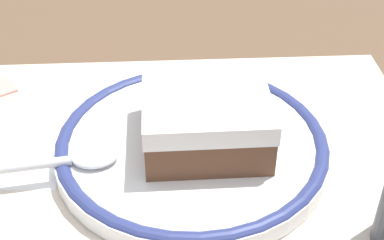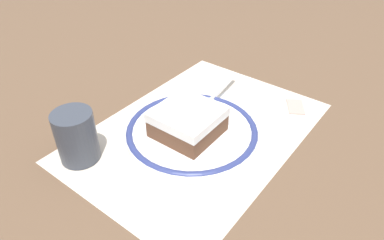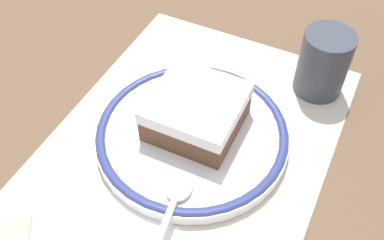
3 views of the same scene
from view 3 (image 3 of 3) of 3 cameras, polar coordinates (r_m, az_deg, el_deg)
name	(u,v)px [view 3 (image 3 of 3)]	position (r m, az deg, el deg)	size (l,w,h in m)	color
ground_plane	(185,152)	(0.52, -0.93, -4.07)	(2.40, 2.40, 0.00)	brown
placemat	(185,152)	(0.52, -0.93, -4.02)	(0.44, 0.31, 0.00)	beige
plate	(192,134)	(0.53, 0.00, -1.82)	(0.23, 0.23, 0.02)	white
cake_slice	(193,110)	(0.51, 0.07, 1.25)	(0.10, 0.10, 0.05)	brown
spoon	(170,212)	(0.46, -2.85, -11.59)	(0.14, 0.04, 0.01)	silver
cup	(323,66)	(0.59, 16.23, 6.59)	(0.06, 0.06, 0.08)	#383D47
sugar_packet	(13,238)	(0.49, -21.74, -13.76)	(0.05, 0.03, 0.01)	#E5998C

